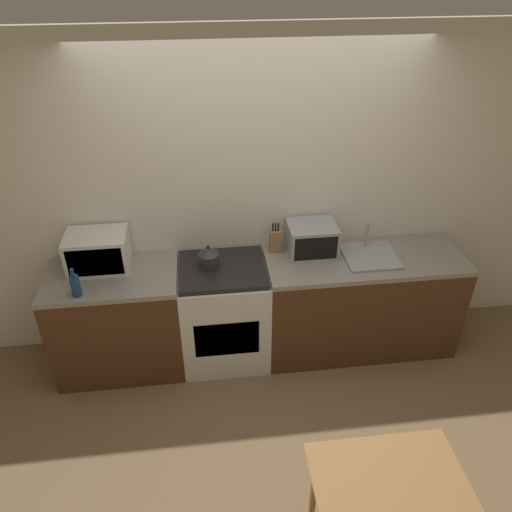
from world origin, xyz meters
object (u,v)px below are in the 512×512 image
(kettle, at_px, (209,257))
(microwave, at_px, (98,251))
(bottle, at_px, (75,285))
(toaster_oven, at_px, (312,239))
(stove_range, at_px, (224,313))

(kettle, bearing_deg, microwave, 173.54)
(bottle, bearing_deg, kettle, 14.88)
(kettle, xyz_separation_m, toaster_oven, (0.83, 0.10, 0.04))
(stove_range, distance_m, bottle, 1.20)
(stove_range, bearing_deg, microwave, 172.40)
(kettle, relative_size, bottle, 0.83)
(stove_range, xyz_separation_m, toaster_oven, (0.73, 0.13, 0.58))
(toaster_oven, bearing_deg, microwave, -179.73)
(stove_range, bearing_deg, bottle, -168.02)
(kettle, distance_m, microwave, 0.84)
(bottle, bearing_deg, stove_range, 11.98)
(kettle, bearing_deg, toaster_oven, 7.04)
(bottle, height_order, toaster_oven, toaster_oven)
(kettle, height_order, toaster_oven, toaster_oven)
(bottle, bearing_deg, toaster_oven, 11.28)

